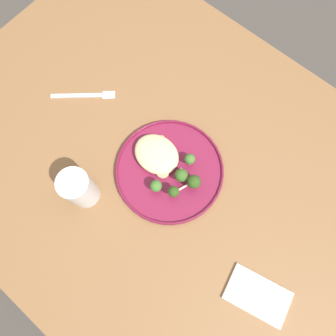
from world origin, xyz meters
TOP-DOWN VIEW (x-y plane):
  - ground at (0.00, 0.00)m, footprint 6.00×6.00m
  - wooden_dining_table at (0.00, 0.00)m, footprint 1.40×1.00m
  - dinner_plate at (0.00, 0.01)m, footprint 0.29×0.29m
  - noodle_bed at (0.05, -0.00)m, footprint 0.13×0.10m
  - seared_scallop_large_seared at (0.01, 0.02)m, footprint 0.04×0.04m
  - seared_scallop_tiny_bay at (0.05, -0.00)m, footprint 0.03×0.03m
  - seared_scallop_half_hidden at (0.06, 0.02)m, footprint 0.03×0.03m
  - seared_scallop_left_edge at (0.07, -0.04)m, footprint 0.02×0.02m
  - broccoli_floret_rear_charred at (-0.04, 0.01)m, footprint 0.03×0.03m
  - broccoli_floret_tall_stalk at (-0.07, 0.00)m, footprint 0.04×0.04m
  - broccoli_floret_small_sprig at (-0.05, 0.05)m, footprint 0.03×0.03m
  - broccoli_floret_right_tilted at (-0.01, 0.07)m, footprint 0.03×0.03m
  - broccoli_floret_left_leaning at (-0.03, -0.04)m, footprint 0.03×0.03m
  - onion_sliver_long_sliver at (-0.06, 0.02)m, footprint 0.02×0.06m
  - onion_sliver_short_strip at (-0.04, -0.01)m, footprint 0.05×0.02m
  - water_glass at (0.13, 0.20)m, footprint 0.08×0.08m
  - dinner_fork at (0.33, -0.01)m, footprint 0.15×0.14m
  - folded_napkin at (-0.36, 0.11)m, footprint 0.17×0.12m

SIDE VIEW (x-z plane):
  - ground at x=0.00m, z-range 0.00..0.00m
  - wooden_dining_table at x=0.00m, z-range 0.29..1.03m
  - dinner_fork at x=0.33m, z-range 0.74..0.74m
  - folded_napkin at x=-0.36m, z-range 0.74..0.75m
  - dinner_plate at x=0.00m, z-range 0.74..0.76m
  - onion_sliver_long_sliver at x=-0.06m, z-range 0.75..0.76m
  - onion_sliver_short_strip at x=-0.04m, z-range 0.75..0.76m
  - seared_scallop_left_edge at x=0.07m, z-range 0.75..0.77m
  - seared_scallop_half_hidden at x=0.06m, z-range 0.75..0.77m
  - seared_scallop_large_seared at x=0.01m, z-range 0.75..0.77m
  - seared_scallop_tiny_bay at x=0.05m, z-range 0.75..0.77m
  - noodle_bed at x=0.05m, z-range 0.75..0.79m
  - broccoli_floret_left_leaning at x=-0.03m, z-range 0.75..0.80m
  - broccoli_floret_right_tilted at x=-0.01m, z-range 0.76..0.80m
  - broccoli_floret_small_sprig at x=-0.05m, z-range 0.76..0.81m
  - broccoli_floret_rear_charred at x=-0.04m, z-range 0.76..0.81m
  - broccoli_floret_tall_stalk at x=-0.07m, z-range 0.76..0.82m
  - water_glass at x=0.13m, z-range 0.73..0.86m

